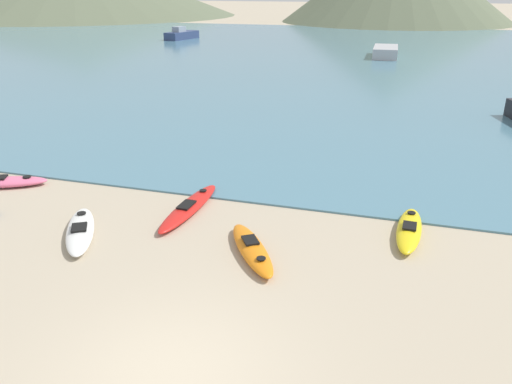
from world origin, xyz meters
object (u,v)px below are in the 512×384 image
(kayak_on_sand_7, at_px, (189,207))
(moored_boat_1, at_px, (182,35))
(kayak_on_sand_5, at_px, (409,230))
(kayak_on_sand_1, at_px, (4,182))
(kayak_on_sand_2, at_px, (252,249))
(moored_boat_4, at_px, (385,52))
(kayak_on_sand_0, at_px, (80,230))

(kayak_on_sand_7, relative_size, moored_boat_1, 0.71)
(kayak_on_sand_5, bearing_deg, kayak_on_sand_1, -178.96)
(kayak_on_sand_7, bearing_deg, moored_boat_1, 114.84)
(kayak_on_sand_2, xyz_separation_m, moored_boat_4, (1.01, 37.72, 0.36))
(kayak_on_sand_5, relative_size, moored_boat_4, 0.54)
(kayak_on_sand_0, bearing_deg, kayak_on_sand_1, 153.14)
(moored_boat_1, bearing_deg, kayak_on_sand_5, -58.94)
(moored_boat_4, bearing_deg, kayak_on_sand_1, -105.78)
(kayak_on_sand_1, bearing_deg, kayak_on_sand_7, -0.28)
(kayak_on_sand_5, bearing_deg, moored_boat_4, 94.27)
(kayak_on_sand_1, bearing_deg, kayak_on_sand_2, -11.99)
(kayak_on_sand_2, relative_size, kayak_on_sand_7, 0.74)
(kayak_on_sand_0, bearing_deg, moored_boat_1, 111.62)
(kayak_on_sand_1, xyz_separation_m, kayak_on_sand_5, (12.77, 0.23, 0.01))
(kayak_on_sand_5, bearing_deg, kayak_on_sand_7, -177.55)
(kayak_on_sand_0, xyz_separation_m, kayak_on_sand_2, (4.62, 0.34, 0.01))
(kayak_on_sand_5, xyz_separation_m, kayak_on_sand_7, (-6.16, -0.26, -0.03))
(kayak_on_sand_1, distance_m, kayak_on_sand_5, 12.77)
(kayak_on_sand_0, distance_m, moored_boat_1, 51.14)
(kayak_on_sand_5, height_order, kayak_on_sand_7, kayak_on_sand_5)
(kayak_on_sand_7, distance_m, moored_boat_1, 49.92)
(kayak_on_sand_0, distance_m, kayak_on_sand_7, 3.09)
(kayak_on_sand_0, relative_size, moored_boat_4, 0.55)
(kayak_on_sand_0, height_order, kayak_on_sand_5, kayak_on_sand_5)
(kayak_on_sand_1, relative_size, kayak_on_sand_5, 1.03)
(kayak_on_sand_2, height_order, moored_boat_4, moored_boat_4)
(moored_boat_1, bearing_deg, kayak_on_sand_0, -68.38)
(moored_boat_1, distance_m, moored_boat_4, 26.25)
(kayak_on_sand_1, bearing_deg, kayak_on_sand_5, 1.04)
(kayak_on_sand_1, distance_m, kayak_on_sand_2, 9.31)
(kayak_on_sand_1, bearing_deg, moored_boat_1, 107.60)
(kayak_on_sand_2, height_order, moored_boat_1, moored_boat_1)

